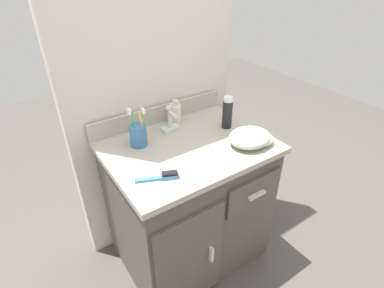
{
  "coord_description": "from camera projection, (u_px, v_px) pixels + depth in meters",
  "views": [
    {
      "loc": [
        -0.67,
        -1.02,
        1.53
      ],
      "look_at": [
        0.0,
        -0.03,
        0.78
      ],
      "focal_mm": 28.0,
      "sensor_mm": 36.0,
      "label": 1
    }
  ],
  "objects": [
    {
      "name": "shaving_cream_can",
      "position": [
        227.0,
        113.0,
        1.55
      ],
      "size": [
        0.05,
        0.05,
        0.17
      ],
      "color": "black",
      "rests_on": "vanity"
    },
    {
      "name": "ground_plane",
      "position": [
        189.0,
        249.0,
        1.84
      ],
      "size": [
        6.0,
        6.0,
        0.0
      ],
      "primitive_type": "plane",
      "color": "#4C4742"
    },
    {
      "name": "toothbrush_cup",
      "position": [
        138.0,
        135.0,
        1.41
      ],
      "size": [
        0.08,
        0.08,
        0.19
      ],
      "color": "teal",
      "rests_on": "vanity"
    },
    {
      "name": "soap_dispenser",
      "position": [
        175.0,
        113.0,
        1.6
      ],
      "size": [
        0.06,
        0.06,
        0.14
      ],
      "color": "beige",
      "rests_on": "vanity"
    },
    {
      "name": "hairbrush",
      "position": [
        163.0,
        176.0,
        1.22
      ],
      "size": [
        0.18,
        0.09,
        0.03
      ],
      "rotation": [
        0.0,
        0.0,
        -0.39
      ],
      "color": "teal",
      "rests_on": "vanity"
    },
    {
      "name": "backsplash",
      "position": [
        159.0,
        114.0,
        1.62
      ],
      "size": [
        0.79,
        0.02,
        0.09
      ],
      "color": "#B2A899",
      "rests_on": "vanity"
    },
    {
      "name": "wall_back",
      "position": [
        150.0,
        57.0,
        1.5
      ],
      "size": [
        0.97,
        0.08,
        2.2
      ],
      "primitive_type": "cube",
      "color": "beige",
      "rests_on": "ground_plane"
    },
    {
      "name": "sink_faucet",
      "position": [
        170.0,
        122.0,
        1.53
      ],
      "size": [
        0.09,
        0.09,
        0.14
      ],
      "color": "silver",
      "rests_on": "vanity"
    },
    {
      "name": "vanity",
      "position": [
        189.0,
        201.0,
        1.63
      ],
      "size": [
        0.79,
        0.61,
        0.76
      ],
      "color": "brown",
      "rests_on": "ground_plane"
    },
    {
      "name": "hand_towel",
      "position": [
        252.0,
        138.0,
        1.43
      ],
      "size": [
        0.22,
        0.18,
        0.07
      ],
      "color": "#A8BCA3",
      "rests_on": "vanity"
    }
  ]
}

